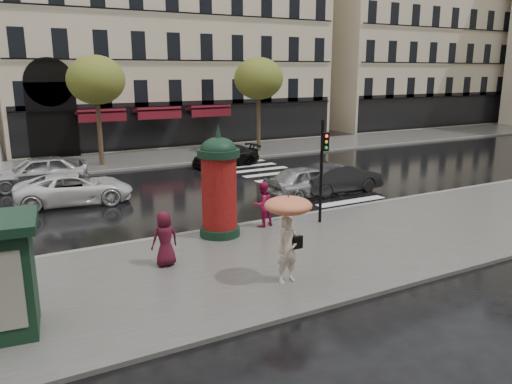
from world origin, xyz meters
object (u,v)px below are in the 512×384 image
traffic_light (323,161)px  car_silver (307,181)px  car_black (226,156)px  woman_umbrella (288,225)px  woman_red (263,204)px  man_burgundy (165,239)px  morris_column (219,183)px  car_white (75,189)px  car_darkgrey (339,178)px  car_far_silver (38,172)px

traffic_light → car_silver: traffic_light is taller
car_black → woman_umbrella: bearing=-24.0°
woman_red → man_burgundy: 4.80m
traffic_light → car_black: bearing=80.8°
morris_column → car_white: size_ratio=0.78×
woman_red → man_burgundy: (-4.39, -1.94, -0.01)m
man_burgundy → car_silver: bearing=-154.1°
woman_umbrella → traffic_light: (4.03, 4.00, 0.73)m
car_darkgrey → traffic_light: bearing=134.2°
traffic_light → car_black: (2.08, 12.80, -1.85)m
traffic_light → car_white: size_ratio=0.78×
morris_column → car_far_silver: 12.42m
car_white → car_far_silver: bearing=21.1°
woman_red → morris_column: 2.09m
woman_umbrella → woman_red: woman_umbrella is taller
man_burgundy → traffic_light: bearing=-174.4°
car_black → car_far_silver: bearing=-89.4°
car_white → car_darkgrey: bearing=-102.3°
man_burgundy → car_far_silver: 13.36m
car_silver → traffic_light: bearing=147.1°
woman_umbrella → car_darkgrey: bearing=44.9°
woman_umbrella → morris_column: morris_column is taller
woman_umbrella → car_darkgrey: 11.27m
car_silver → car_white: car_silver is taller
woman_umbrella → man_burgundy: 3.81m
woman_red → traffic_light: size_ratio=0.43×
woman_red → morris_column: size_ratio=0.43×
morris_column → traffic_light: morris_column is taller
morris_column → car_darkgrey: morris_column is taller
traffic_light → car_white: 11.06m
woman_umbrella → car_darkgrey: woman_umbrella is taller
man_burgundy → traffic_light: traffic_light is taller
man_burgundy → car_silver: (8.65, 5.26, -0.21)m
car_black → car_far_silver: size_ratio=0.90×
car_silver → woman_umbrella: bearing=137.4°
man_burgundy → car_white: bearing=-88.6°
car_black → car_far_silver: car_far_silver is taller
car_silver → car_far_silver: bearing=48.6°
woman_red → car_far_silver: woman_red is taller
car_darkgrey → car_black: car_darkgrey is taller
traffic_light → car_far_silver: (-8.71, 11.92, -1.66)m
woman_umbrella → car_white: woman_umbrella is taller
woman_red → man_burgundy: woman_red is taller
car_white → woman_red: bearing=-136.2°
traffic_light → car_silver: (2.10, 3.99, -1.74)m
car_white → man_burgundy: bearing=-166.9°
car_darkgrey → car_white: bearing=70.5°
car_darkgrey → man_burgundy: bearing=115.5°
traffic_light → man_burgundy: bearing=-169.1°
car_silver → car_far_silver: 13.41m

